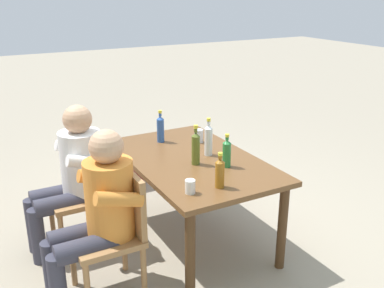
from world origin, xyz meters
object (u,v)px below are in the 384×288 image
object	(u,v)px
bottle_green	(227,153)
backpack_by_near_side	(131,165)
bottle_clear	(209,139)
bottle_amber	(220,173)
bottle_blue	(160,128)
cup_white	(190,187)
chair_far_left	(116,227)
person_in_white_shirt	(72,172)
bottle_olive	(196,148)
chair_far_right	(88,188)
cup_glass	(199,136)
dining_table	(192,169)
person_in_plaid_shirt	(99,209)

from	to	relation	value
bottle_green	backpack_by_near_side	bearing A→B (deg)	7.04
bottle_clear	bottle_amber	size ratio (longest dim) A/B	1.24
bottle_blue	cup_white	world-z (taller)	bottle_blue
backpack_by_near_side	chair_far_left	bearing A→B (deg)	156.25
chair_far_left	person_in_white_shirt	size ratio (longest dim) A/B	0.74
bottle_green	bottle_clear	bearing A→B (deg)	-0.82
person_in_white_shirt	bottle_green	size ratio (longest dim) A/B	4.53
chair_far_left	bottle_olive	bearing A→B (deg)	-73.06
chair_far_right	cup_glass	size ratio (longest dim) A/B	7.66
chair_far_left	bottle_amber	world-z (taller)	bottle_amber
dining_table	bottle_green	size ratio (longest dim) A/B	5.85
person_in_white_shirt	backpack_by_near_side	size ratio (longest dim) A/B	2.69
chair_far_left	person_in_plaid_shirt	size ratio (longest dim) A/B	0.74
bottle_blue	bottle_green	world-z (taller)	bottle_blue
person_in_plaid_shirt	person_in_white_shirt	bearing A→B (deg)	0.00
chair_far_right	backpack_by_near_side	bearing A→B (deg)	-37.21
dining_table	chair_far_left	size ratio (longest dim) A/B	1.75
chair_far_right	bottle_clear	bearing A→B (deg)	-110.57
bottle_clear	bottle_green	xyz separation A→B (m)	(-0.28, 0.00, -0.02)
cup_white	chair_far_right	bearing A→B (deg)	27.08
bottle_clear	bottle_amber	xyz separation A→B (m)	(-0.56, 0.24, -0.03)
chair_far_right	cup_glass	distance (m)	1.04
chair_far_right	cup_white	size ratio (longest dim) A/B	9.29
chair_far_left	bottle_blue	world-z (taller)	bottle_blue
bottle_green	cup_glass	world-z (taller)	bottle_green
dining_table	chair_far_right	size ratio (longest dim) A/B	1.75
bottle_blue	cup_white	bearing A→B (deg)	165.82
bottle_amber	bottle_olive	size ratio (longest dim) A/B	0.80
person_in_plaid_shirt	backpack_by_near_side	distance (m)	1.88
cup_white	cup_glass	bearing A→B (deg)	-32.55
bottle_green	bottle_olive	world-z (taller)	bottle_olive
cup_white	bottle_green	bearing A→B (deg)	-59.51
person_in_white_shirt	bottle_olive	xyz separation A→B (m)	(-0.46, -0.84, 0.20)
bottle_blue	bottle_amber	size ratio (longest dim) A/B	1.13
dining_table	bottle_blue	bearing A→B (deg)	6.14
bottle_olive	cup_white	xyz separation A→B (m)	(-0.42, 0.28, -0.09)
bottle_olive	bottle_green	bearing A→B (deg)	-130.97
person_in_plaid_shirt	bottle_blue	xyz separation A→B (m)	(0.82, -0.82, 0.19)
bottle_amber	bottle_green	distance (m)	0.37
cup_glass	chair_far_right	bearing A→B (deg)	88.27
dining_table	backpack_by_near_side	world-z (taller)	dining_table
bottle_olive	cup_glass	world-z (taller)	bottle_olive
person_in_plaid_shirt	bottle_blue	distance (m)	1.18
dining_table	chair_far_right	distance (m)	0.85
person_in_white_shirt	person_in_plaid_shirt	size ratio (longest dim) A/B	1.00
person_in_plaid_shirt	cup_glass	distance (m)	1.29
bottle_olive	cup_white	size ratio (longest dim) A/B	3.34
chair_far_left	bottle_clear	size ratio (longest dim) A/B	2.80
chair_far_left	bottle_amber	distance (m)	0.78
bottle_amber	bottle_green	size ratio (longest dim) A/B	0.97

